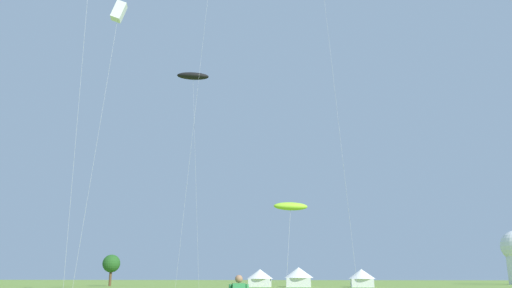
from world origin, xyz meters
TOP-DOWN VIEW (x-y plane):
  - kite_white_box at (-10.60, 27.51)m, footprint 1.77×1.85m
  - kite_black_parafoil at (-10.10, 48.80)m, footprint 4.19×2.88m
  - kite_lime_parafoil at (2.84, 29.74)m, footprint 2.73×2.66m
  - festival_tent_left at (-4.67, 73.55)m, footprint 4.19×4.19m
  - festival_tent_center at (1.51, 73.55)m, footprint 4.65×4.65m
  - festival_tent_right at (11.26, 73.55)m, footprint 4.19×4.19m
  - tree_distant_left at (-30.76, 76.01)m, footprint 2.99×2.99m

SIDE VIEW (x-z plane):
  - festival_tent_left at x=-4.67m, z-range 0.15..2.87m
  - festival_tent_right at x=11.26m, z-range 0.15..2.87m
  - festival_tent_center at x=1.51m, z-range 0.16..3.18m
  - tree_distant_left at x=-30.76m, z-range 1.08..6.33m
  - kite_lime_parafoil at x=2.84m, z-range 3.11..10.09m
  - kite_white_box at x=-10.60m, z-range 10.65..33.82m
  - kite_black_parafoil at x=-10.10m, z-range 12.59..38.95m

